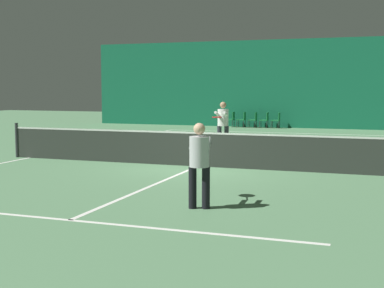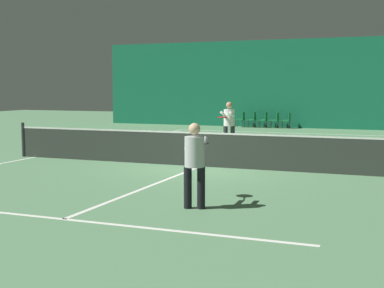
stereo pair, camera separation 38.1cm
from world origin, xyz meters
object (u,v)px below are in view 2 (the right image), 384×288
player_near (195,159)px  courtside_chair_1 (253,119)px  player_far (229,122)px  courtside_chair_0 (241,118)px  courtside_chair_4 (287,119)px  courtside_chair_2 (264,119)px  tennis_net (200,148)px  courtside_chair_3 (275,119)px

player_near → courtside_chair_1: player_near is taller
player_far → courtside_chair_0: 10.85m
player_near → courtside_chair_4: size_ratio=1.82×
courtside_chair_0 → courtside_chair_2: same height
tennis_net → courtside_chair_3: bearing=94.7°
player_far → player_near: bearing=9.4°
player_near → courtside_chair_0: bearing=-0.5°
player_near → player_far: (-2.25, 9.18, 0.08)m
tennis_net → courtside_chair_2: size_ratio=14.29×
player_far → courtside_chair_3: player_far is taller
player_near → player_far: player_far is taller
tennis_net → player_near: size_ratio=7.84×
courtside_chair_3 → courtside_chair_0: bearing=-90.0°
player_far → courtside_chair_3: (-0.67, 10.53, -0.49)m
tennis_net → courtside_chair_1: bearing=99.5°
courtside_chair_3 → courtside_chair_4: bearing=90.0°
player_near → courtside_chair_1: (-4.19, 19.71, -0.41)m
player_far → courtside_chair_1: bearing=-173.9°
courtside_chair_0 → courtside_chair_1: size_ratio=1.00×
courtside_chair_1 → courtside_chair_3: size_ratio=1.00×
courtside_chair_0 → courtside_chair_3: same height
courtside_chair_0 → courtside_chair_1: bearing=90.0°
player_near → courtside_chair_0: 20.29m
courtside_chair_0 → courtside_chair_3: size_ratio=1.00×
tennis_net → player_far: player_far is taller
tennis_net → courtside_chair_1: (-2.49, 14.87, -0.03)m
player_far → courtside_chair_4: 10.54m
player_far → courtside_chair_1: size_ratio=1.98×
player_near → courtside_chair_3: size_ratio=1.82×
courtside_chair_1 → courtside_chair_3: 1.27m
player_near → courtside_chair_3: (-2.92, 19.71, -0.41)m
player_near → courtside_chair_1: bearing=-2.2°
tennis_net → courtside_chair_3: size_ratio=14.29×
courtside_chair_2 → courtside_chair_4: size_ratio=1.00×
player_far → courtside_chair_0: size_ratio=1.98×
courtside_chair_2 → courtside_chair_0: bearing=-90.0°
tennis_net → courtside_chair_1: 15.08m
courtside_chair_3 → courtside_chair_4: (0.64, 0.00, 0.00)m
player_far → courtside_chair_1: 10.72m
courtside_chair_1 → courtside_chair_4: (1.91, 0.00, 0.00)m
courtside_chair_4 → player_near: bearing=6.6°
tennis_net → courtside_chair_3: (-1.22, 14.87, -0.03)m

